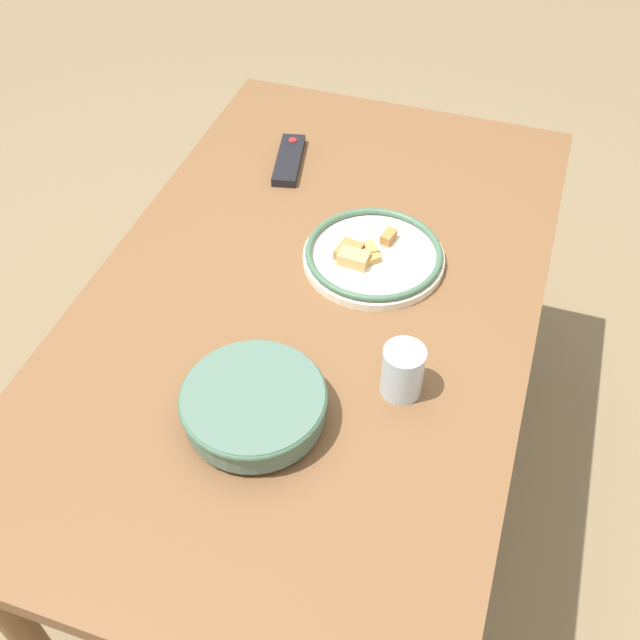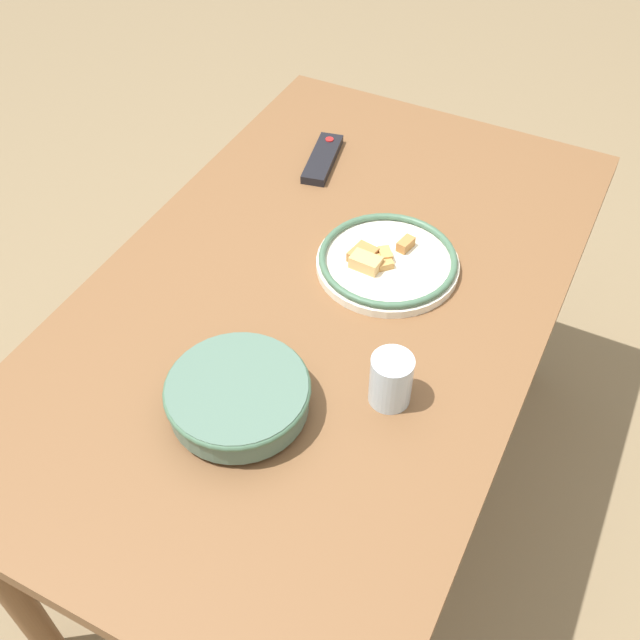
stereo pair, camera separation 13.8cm
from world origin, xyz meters
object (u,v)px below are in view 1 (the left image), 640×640
Objects in this scene: tv_remote at (289,160)px; food_plate at (373,255)px; noodle_bowl at (254,404)px; drinking_glass at (403,371)px.

food_plate is at bearing -55.88° from tv_remote.
food_plate is at bearing -10.52° from noodle_bowl.
noodle_bowl is 0.26m from drinking_glass.
noodle_bowl is at bearing 169.48° from food_plate.
tv_remote is 0.71m from drinking_glass.
noodle_bowl reaches higher than tv_remote.
food_plate is 1.47× the size of tv_remote.
tv_remote is at bearing 35.98° from drinking_glass.
noodle_bowl is 0.85× the size of food_plate.
noodle_bowl is 0.74m from tv_remote.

